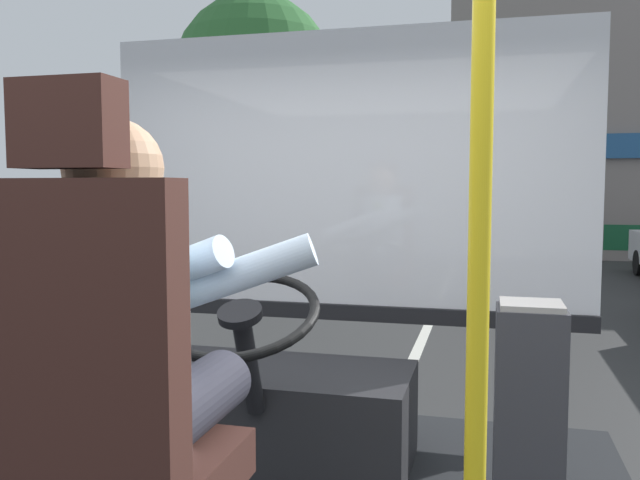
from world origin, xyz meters
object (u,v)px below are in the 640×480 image
at_px(driver_seat, 106,432).
at_px(bus_driver, 132,332).
at_px(fare_box, 529,409).
at_px(steering_console, 277,411).
at_px(handrail_pole, 479,273).
at_px(parked_car_blue, 591,222).
at_px(parked_car_green, 630,228).

distance_m(driver_seat, bus_driver, 0.24).
relative_size(bus_driver, fare_box, 1.07).
relative_size(steering_console, handrail_pole, 0.56).
bearing_deg(parked_car_blue, bus_driver, -100.75).
bearing_deg(fare_box, parked_car_blue, 81.32).
bearing_deg(parked_car_blue, parked_car_green, -86.12).
bearing_deg(parked_car_green, bus_driver, -104.48).
xyz_separation_m(bus_driver, parked_car_blue, (4.29, 22.60, -0.83)).
bearing_deg(fare_box, bus_driver, -136.08).
bearing_deg(handrail_pole, fare_box, 80.71).
bearing_deg(driver_seat, parked_car_green, 75.61).
height_order(driver_seat, steering_console, driver_seat).
height_order(bus_driver, parked_car_green, bus_driver).
bearing_deg(steering_console, fare_box, -9.89).
bearing_deg(bus_driver, driver_seat, -90.00).
bearing_deg(driver_seat, bus_driver, 90.00).
height_order(bus_driver, handrail_pole, handrail_pole).
height_order(handrail_pole, parked_car_blue, handrail_pole).
relative_size(steering_console, parked_car_blue, 0.29).
height_order(handrail_pole, parked_car_green, handrail_pole).
distance_m(bus_driver, fare_box, 1.43).
bearing_deg(handrail_pole, steering_console, 124.21).
height_order(steering_console, parked_car_blue, steering_console).
distance_m(steering_console, fare_box, 1.01).
height_order(bus_driver, steering_console, bus_driver).
bearing_deg(parked_car_green, steering_console, -105.40).
bearing_deg(parked_car_blue, driver_seat, -100.69).
relative_size(steering_console, parked_car_green, 0.28).
height_order(driver_seat, fare_box, driver_seat).
bearing_deg(parked_car_green, handrail_pole, -101.95).
bearing_deg(steering_console, bus_driver, -90.00).
bearing_deg(bus_driver, fare_box, 43.92).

